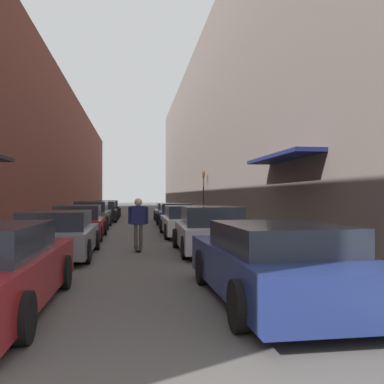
{
  "coord_description": "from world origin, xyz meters",
  "views": [
    {
      "loc": [
        -0.03,
        -1.14,
        1.68
      ],
      "look_at": [
        1.85,
        12.73,
        1.8
      ],
      "focal_mm": 40.0,
      "sensor_mm": 36.0,
      "label": 1
    }
  ],
  "objects_px": {
    "parked_car_right_2": "(186,221)",
    "parked_car_right_1": "(210,231)",
    "parked_car_left_1": "(57,235)",
    "parked_car_right_4": "(169,212)",
    "parked_car_left_2": "(79,223)",
    "parked_car_right_0": "(275,263)",
    "traffic_light": "(204,189)",
    "skateboarder": "(138,219)",
    "parked_car_left_4": "(102,212)",
    "parked_car_right_3": "(176,215)",
    "parked_car_left_5": "(107,209)",
    "parked_car_left_3": "(92,215)"
  },
  "relations": [
    {
      "from": "parked_car_left_4",
      "to": "parked_car_right_4",
      "type": "height_order",
      "value": "parked_car_left_4"
    },
    {
      "from": "parked_car_right_4",
      "to": "traffic_light",
      "type": "relative_size",
      "value": 1.31
    },
    {
      "from": "parked_car_right_2",
      "to": "parked_car_left_2",
      "type": "bearing_deg",
      "value": -171.68
    },
    {
      "from": "parked_car_left_2",
      "to": "parked_car_right_1",
      "type": "distance_m",
      "value": 6.37
    },
    {
      "from": "parked_car_right_0",
      "to": "parked_car_right_3",
      "type": "height_order",
      "value": "parked_car_right_3"
    },
    {
      "from": "parked_car_left_1",
      "to": "parked_car_left_4",
      "type": "bearing_deg",
      "value": 89.92
    },
    {
      "from": "parked_car_left_2",
      "to": "traffic_light",
      "type": "height_order",
      "value": "traffic_light"
    },
    {
      "from": "parked_car_left_2",
      "to": "parked_car_right_2",
      "type": "relative_size",
      "value": 0.9
    },
    {
      "from": "parked_car_right_2",
      "to": "parked_car_right_1",
      "type": "bearing_deg",
      "value": -89.32
    },
    {
      "from": "parked_car_left_2",
      "to": "traffic_light",
      "type": "bearing_deg",
      "value": 60.08
    },
    {
      "from": "parked_car_right_0",
      "to": "skateboarder",
      "type": "xyz_separation_m",
      "value": [
        -2.09,
        6.53,
        0.37
      ]
    },
    {
      "from": "parked_car_right_2",
      "to": "parked_car_left_3",
      "type": "bearing_deg",
      "value": 131.41
    },
    {
      "from": "skateboarder",
      "to": "parked_car_left_5",
      "type": "bearing_deg",
      "value": 96.22
    },
    {
      "from": "parked_car_left_5",
      "to": "parked_car_right_4",
      "type": "height_order",
      "value": "parked_car_left_5"
    },
    {
      "from": "parked_car_right_0",
      "to": "skateboarder",
      "type": "distance_m",
      "value": 6.87
    },
    {
      "from": "parked_car_left_2",
      "to": "parked_car_left_3",
      "type": "bearing_deg",
      "value": 90.24
    },
    {
      "from": "skateboarder",
      "to": "parked_car_left_4",
      "type": "bearing_deg",
      "value": 98.17
    },
    {
      "from": "skateboarder",
      "to": "parked_car_left_3",
      "type": "bearing_deg",
      "value": 103.46
    },
    {
      "from": "parked_car_right_1",
      "to": "traffic_light",
      "type": "bearing_deg",
      "value": 81.37
    },
    {
      "from": "parked_car_left_2",
      "to": "skateboarder",
      "type": "distance_m",
      "value": 4.63
    },
    {
      "from": "parked_car_left_4",
      "to": "traffic_light",
      "type": "xyz_separation_m",
      "value": [
        6.8,
        0.77,
        1.5
      ]
    },
    {
      "from": "parked_car_left_5",
      "to": "parked_car_right_3",
      "type": "bearing_deg",
      "value": -67.22
    },
    {
      "from": "parked_car_right_0",
      "to": "parked_car_right_3",
      "type": "relative_size",
      "value": 1.18
    },
    {
      "from": "parked_car_left_3",
      "to": "skateboarder",
      "type": "distance_m",
      "value": 9.83
    },
    {
      "from": "parked_car_right_4",
      "to": "traffic_light",
      "type": "height_order",
      "value": "traffic_light"
    },
    {
      "from": "parked_car_left_5",
      "to": "parked_car_right_0",
      "type": "xyz_separation_m",
      "value": [
        4.3,
        -26.77,
        -0.04
      ]
    },
    {
      "from": "parked_car_right_2",
      "to": "parked_car_right_4",
      "type": "xyz_separation_m",
      "value": [
        0.15,
        10.63,
        -0.03
      ]
    },
    {
      "from": "parked_car_left_3",
      "to": "parked_car_right_3",
      "type": "bearing_deg",
      "value": 5.59
    },
    {
      "from": "parked_car_left_1",
      "to": "parked_car_right_4",
      "type": "bearing_deg",
      "value": 74.86
    },
    {
      "from": "parked_car_left_1",
      "to": "parked_car_left_4",
      "type": "relative_size",
      "value": 1.04
    },
    {
      "from": "parked_car_right_1",
      "to": "parked_car_right_3",
      "type": "relative_size",
      "value": 1.02
    },
    {
      "from": "skateboarder",
      "to": "parked_car_right_1",
      "type": "bearing_deg",
      "value": -16.57
    },
    {
      "from": "parked_car_left_1",
      "to": "parked_car_right_1",
      "type": "xyz_separation_m",
      "value": [
        4.3,
        0.34,
        0.04
      ]
    },
    {
      "from": "parked_car_left_2",
      "to": "parked_car_right_0",
      "type": "height_order",
      "value": "parked_car_left_2"
    },
    {
      "from": "parked_car_left_4",
      "to": "parked_car_right_2",
      "type": "distance_m",
      "value": 11.37
    },
    {
      "from": "parked_car_right_3",
      "to": "traffic_light",
      "type": "bearing_deg",
      "value": 67.24
    },
    {
      "from": "parked_car_left_1",
      "to": "parked_car_left_5",
      "type": "distance_m",
      "value": 21.2
    },
    {
      "from": "parked_car_left_3",
      "to": "parked_car_left_4",
      "type": "bearing_deg",
      "value": 88.97
    },
    {
      "from": "parked_car_right_1",
      "to": "parked_car_left_4",
      "type": "bearing_deg",
      "value": 105.13
    },
    {
      "from": "parked_car_left_5",
      "to": "parked_car_right_3",
      "type": "relative_size",
      "value": 1.08
    },
    {
      "from": "parked_car_right_1",
      "to": "skateboarder",
      "type": "xyz_separation_m",
      "value": [
        -2.1,
        0.62,
        0.34
      ]
    },
    {
      "from": "parked_car_right_0",
      "to": "traffic_light",
      "type": "relative_size",
      "value": 1.45
    },
    {
      "from": "parked_car_right_0",
      "to": "parked_car_right_3",
      "type": "xyz_separation_m",
      "value": [
        0.01,
        16.51,
        0.0
      ]
    },
    {
      "from": "parked_car_right_1",
      "to": "parked_car_left_2",
      "type": "bearing_deg",
      "value": 133.16
    },
    {
      "from": "parked_car_left_1",
      "to": "parked_car_right_2",
      "type": "height_order",
      "value": "parked_car_right_2"
    },
    {
      "from": "parked_car_right_0",
      "to": "parked_car_left_1",
      "type": "bearing_deg",
      "value": 127.68
    },
    {
      "from": "parked_car_left_3",
      "to": "parked_car_right_2",
      "type": "bearing_deg",
      "value": -48.59
    },
    {
      "from": "parked_car_left_3",
      "to": "parked_car_left_4",
      "type": "xyz_separation_m",
      "value": [
        0.1,
        5.66,
        -0.04
      ]
    },
    {
      "from": "parked_car_left_1",
      "to": "parked_car_left_3",
      "type": "bearing_deg",
      "value": 90.43
    },
    {
      "from": "parked_car_right_3",
      "to": "traffic_light",
      "type": "xyz_separation_m",
      "value": [
        2.52,
        6.0,
        1.51
      ]
    }
  ]
}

